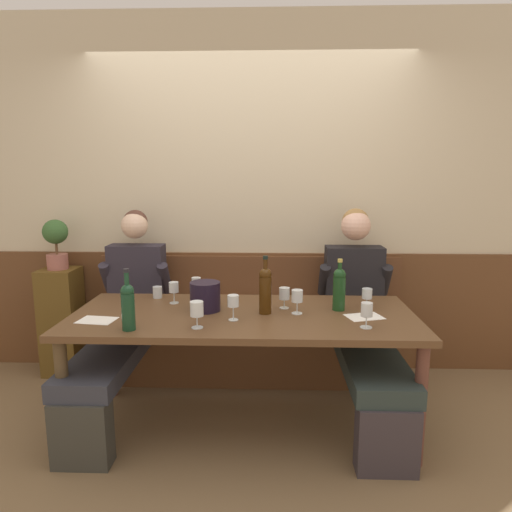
% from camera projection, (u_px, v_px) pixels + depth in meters
% --- Properties ---
extents(ground_plane, '(6.80, 6.80, 0.02)m').
position_uv_depth(ground_plane, '(243.00, 436.00, 2.81)').
color(ground_plane, brown).
rests_on(ground_plane, ground).
extents(room_wall_back, '(6.80, 0.08, 2.80)m').
position_uv_depth(room_wall_back, '(250.00, 198.00, 3.63)').
color(room_wall_back, beige).
rests_on(room_wall_back, ground).
extents(wood_wainscot_panel, '(6.80, 0.03, 0.96)m').
position_uv_depth(wood_wainscot_panel, '(250.00, 310.00, 3.74)').
color(wood_wainscot_panel, brown).
rests_on(wood_wainscot_panel, ground).
extents(wall_bench, '(2.40, 0.42, 0.94)m').
position_uv_depth(wall_bench, '(249.00, 343.00, 3.57)').
color(wall_bench, brown).
rests_on(wall_bench, ground).
extents(dining_table, '(2.10, 0.88, 0.74)m').
position_uv_depth(dining_table, '(243.00, 325.00, 2.80)').
color(dining_table, brown).
rests_on(dining_table, ground).
extents(person_right_seat, '(0.52, 1.31, 1.32)m').
position_uv_depth(person_right_seat, '(122.00, 316.00, 3.14)').
color(person_right_seat, '#373630').
rests_on(person_right_seat, ground).
extents(person_center_left_seat, '(0.53, 1.32, 1.34)m').
position_uv_depth(person_center_left_seat, '(362.00, 314.00, 3.10)').
color(person_center_left_seat, '#373036').
rests_on(person_center_left_seat, ground).
extents(ice_bucket, '(0.19, 0.19, 0.18)m').
position_uv_depth(ice_bucket, '(205.00, 296.00, 2.83)').
color(ice_bucket, black).
rests_on(ice_bucket, dining_table).
extents(wine_bottle_clear_water, '(0.08, 0.08, 0.36)m').
position_uv_depth(wine_bottle_clear_water, '(265.00, 289.00, 2.76)').
color(wine_bottle_clear_water, '#3F2309').
rests_on(wine_bottle_clear_water, dining_table).
extents(wine_bottle_green_tall, '(0.07, 0.07, 0.34)m').
position_uv_depth(wine_bottle_green_tall, '(128.00, 305.00, 2.46)').
color(wine_bottle_green_tall, '#163C24').
rests_on(wine_bottle_green_tall, dining_table).
extents(wine_bottle_amber_mid, '(0.08, 0.08, 0.33)m').
position_uv_depth(wine_bottle_amber_mid, '(339.00, 288.00, 2.83)').
color(wine_bottle_amber_mid, '#183D1A').
rests_on(wine_bottle_amber_mid, dining_table).
extents(wine_glass_by_bottle, '(0.06, 0.06, 0.15)m').
position_uv_depth(wine_glass_by_bottle, '(196.00, 284.00, 3.10)').
color(wine_glass_by_bottle, silver).
rests_on(wine_glass_by_bottle, dining_table).
extents(wine_glass_center_rear, '(0.07, 0.07, 0.14)m').
position_uv_depth(wine_glass_center_rear, '(367.00, 311.00, 2.51)').
color(wine_glass_center_rear, silver).
rests_on(wine_glass_center_rear, dining_table).
extents(wine_glass_mid_right, '(0.07, 0.07, 0.15)m').
position_uv_depth(wine_glass_mid_right, '(233.00, 302.00, 2.63)').
color(wine_glass_mid_right, silver).
rests_on(wine_glass_mid_right, dining_table).
extents(wine_glass_mid_left, '(0.07, 0.07, 0.13)m').
position_uv_depth(wine_glass_mid_left, '(284.00, 295.00, 2.87)').
color(wine_glass_mid_left, silver).
rests_on(wine_glass_mid_left, dining_table).
extents(wine_glass_right_end, '(0.06, 0.06, 0.13)m').
position_uv_depth(wine_glass_right_end, '(367.00, 294.00, 2.89)').
color(wine_glass_right_end, silver).
rests_on(wine_glass_right_end, dining_table).
extents(wine_glass_left_end, '(0.07, 0.07, 0.15)m').
position_uv_depth(wine_glass_left_end, '(297.00, 297.00, 2.76)').
color(wine_glass_left_end, silver).
rests_on(wine_glass_left_end, dining_table).
extents(wine_glass_center_front, '(0.07, 0.07, 0.15)m').
position_uv_depth(wine_glass_center_front, '(197.00, 310.00, 2.50)').
color(wine_glass_center_front, silver).
rests_on(wine_glass_center_front, dining_table).
extents(wine_glass_near_bucket, '(0.06, 0.06, 0.14)m').
position_uv_depth(wine_glass_near_bucket, '(174.00, 289.00, 2.99)').
color(wine_glass_near_bucket, silver).
rests_on(wine_glass_near_bucket, dining_table).
extents(water_tumbler_center, '(0.06, 0.06, 0.08)m').
position_uv_depth(water_tumbler_center, '(157.00, 292.00, 3.13)').
color(water_tumbler_center, silver).
rests_on(water_tumbler_center, dining_table).
extents(tasting_sheet_left_guest, '(0.24, 0.21, 0.00)m').
position_uv_depth(tasting_sheet_left_guest, '(364.00, 317.00, 2.71)').
color(tasting_sheet_left_guest, white).
rests_on(tasting_sheet_left_guest, dining_table).
extents(tasting_sheet_right_guest, '(0.23, 0.18, 0.00)m').
position_uv_depth(tasting_sheet_right_guest, '(97.00, 320.00, 2.65)').
color(tasting_sheet_right_guest, white).
rests_on(tasting_sheet_right_guest, dining_table).
extents(corner_pedestal, '(0.28, 0.28, 0.85)m').
position_uv_depth(corner_pedestal, '(62.00, 321.00, 3.63)').
color(corner_pedestal, brown).
rests_on(corner_pedestal, ground).
extents(potted_plant, '(0.19, 0.19, 0.39)m').
position_uv_depth(potted_plant, '(56.00, 241.00, 3.51)').
color(potted_plant, '#A86155').
rests_on(potted_plant, corner_pedestal).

